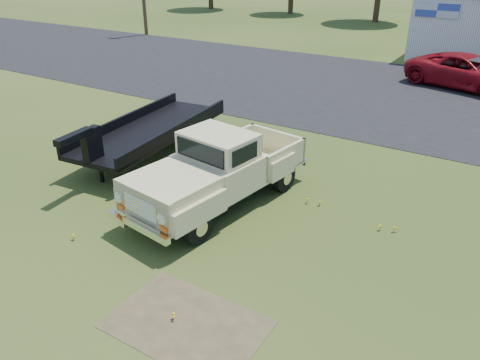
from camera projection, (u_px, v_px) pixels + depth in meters
name	position (u px, v px, depth m)	size (l,w,h in m)	color
ground	(212.00, 231.00, 12.10)	(140.00, 140.00, 0.00)	#304516
asphalt_lot	(382.00, 93.00, 23.50)	(90.00, 14.00, 0.02)	black
dirt_patch_a	(187.00, 324.00, 9.11)	(3.00, 2.00, 0.01)	#493E27
dirt_patch_b	(222.00, 166.00, 15.70)	(2.20, 1.60, 0.01)	#493E27
vintage_pickup_truck	(219.00, 169.00, 12.93)	(2.31, 5.93, 2.15)	beige
flatbed_trailer	(151.00, 127.00, 16.32)	(2.33, 7.00, 1.91)	black
red_pickup	(467.00, 72.00, 24.03)	(2.77, 6.00, 1.67)	maroon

